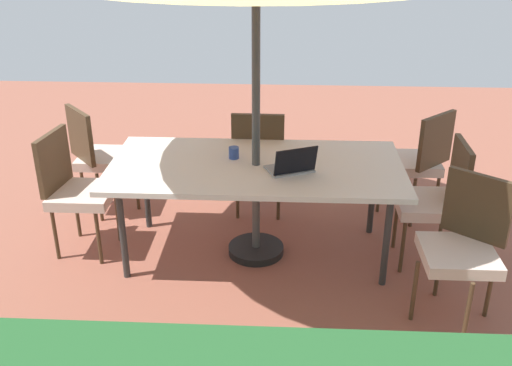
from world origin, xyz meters
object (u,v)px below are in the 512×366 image
at_px(chair_northwest, 464,243).
at_px(cup, 234,153).
at_px(laptop, 292,166).
at_px(chair_west, 436,197).
at_px(chair_southeast, 99,153).
at_px(chair_south, 259,156).
at_px(dining_table, 256,170).
at_px(chair_southwest, 418,158).
at_px(chair_east, 75,187).

height_order(chair_northwest, cup, chair_northwest).
height_order(chair_northwest, laptop, laptop).
bearing_deg(chair_west, laptop, -84.57).
xyz_separation_m(chair_southeast, chair_south, (-1.40, -0.01, 0.00)).
bearing_deg(chair_southeast, dining_table, -156.90).
height_order(chair_southwest, chair_west, same).
height_order(chair_southeast, laptop, laptop).
relative_size(chair_northwest, chair_west, 1.00).
distance_m(chair_southeast, laptop, 1.88).
xyz_separation_m(chair_west, laptop, (1.09, 0.09, 0.26)).
bearing_deg(chair_southwest, chair_south, -42.42).
bearing_deg(cup, chair_northwest, 152.05).
relative_size(dining_table, chair_west, 2.24).
bearing_deg(chair_east, chair_south, -54.95).
bearing_deg(chair_east, laptop, -85.75).
relative_size(chair_west, chair_southeast, 1.00).
height_order(chair_southeast, chair_south, same).
distance_m(chair_east, chair_southwest, 2.86).
xyz_separation_m(dining_table, chair_south, (0.01, -0.69, -0.17)).
bearing_deg(chair_northwest, chair_west, 129.95).
bearing_deg(cup, chair_east, 5.43).
distance_m(dining_table, laptop, 0.31).
height_order(dining_table, chair_southeast, chair_southeast).
distance_m(chair_west, chair_southeast, 2.86).
distance_m(dining_table, chair_northwest, 1.55).
bearing_deg(chair_southwest, dining_table, -15.66).
distance_m(chair_southwest, chair_south, 1.37).
bearing_deg(chair_west, chair_northwest, 2.81).
relative_size(chair_northwest, chair_southeast, 1.00).
bearing_deg(laptop, chair_east, -27.92).
xyz_separation_m(chair_south, laptop, (-0.27, 0.82, 0.26)).
bearing_deg(chair_west, chair_east, -89.84).
distance_m(chair_southeast, chair_south, 1.41).
height_order(chair_northwest, chair_south, same).
relative_size(chair_northwest, chair_south, 1.00).
xyz_separation_m(chair_east, chair_southwest, (-2.77, -0.72, 0.00)).
relative_size(chair_east, laptop, 2.50).
relative_size(dining_table, chair_southeast, 2.24).
distance_m(dining_table, chair_southeast, 1.58).
bearing_deg(dining_table, chair_east, 0.21).
relative_size(chair_southeast, laptop, 2.50).
bearing_deg(chair_south, laptop, 109.58).
bearing_deg(laptop, chair_southeast, -49.46).
height_order(chair_northwest, chair_east, same).
xyz_separation_m(chair_southwest, chair_west, (0.01, 0.75, 0.00)).
distance_m(chair_west, chair_south, 1.55).
xyz_separation_m(chair_south, cup, (0.16, 0.58, 0.26)).
bearing_deg(chair_southeast, chair_south, -130.74).
relative_size(chair_east, chair_west, 1.00).
bearing_deg(chair_south, chair_east, 27.68).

